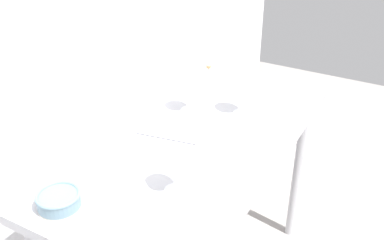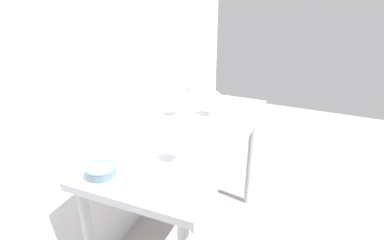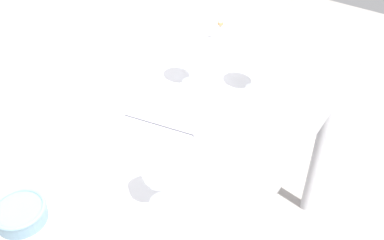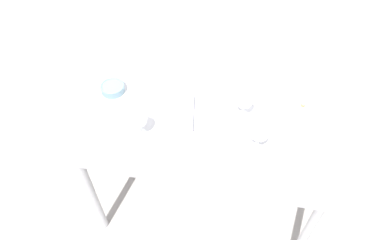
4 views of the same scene
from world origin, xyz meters
TOP-DOWN VIEW (x-y plane):
  - back_wall at (0.00, 0.49)m, footprint 3.80×0.04m
  - steel_counter at (0.00, -0.01)m, footprint 1.40×0.65m
  - wine_glass_near_right at (0.28, -0.06)m, footprint 0.10×0.10m
  - wine_glass_near_left at (-0.33, -0.10)m, footprint 0.09×0.09m
  - wine_glass_far_right at (0.19, 0.15)m, footprint 0.10×0.10m
  - open_notebook at (-0.08, 0.10)m, footprint 0.38×0.30m
  - tasting_sheet_upper at (-0.37, 0.10)m, footprint 0.25×0.27m
  - tasting_bowl at (-0.58, 0.18)m, footprint 0.14×0.14m
  - decanter_funnel at (0.50, 0.21)m, footprint 0.10×0.10m

SIDE VIEW (x-z plane):
  - steel_counter at x=0.00m, z-range 0.34..1.24m
  - tasting_sheet_upper at x=-0.37m, z-range 0.90..0.90m
  - open_notebook at x=-0.08m, z-range 0.90..0.91m
  - tasting_bowl at x=-0.58m, z-range 0.90..0.96m
  - decanter_funnel at x=0.50m, z-range 0.88..1.00m
  - wine_glass_far_right at x=0.19m, z-range 0.93..1.09m
  - wine_glass_near_left at x=-0.33m, z-range 0.93..1.10m
  - wine_glass_near_right at x=0.28m, z-range 0.93..1.11m
  - back_wall at x=0.00m, z-range 0.00..2.60m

